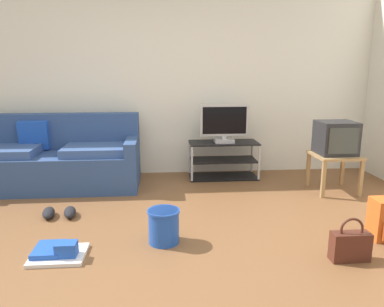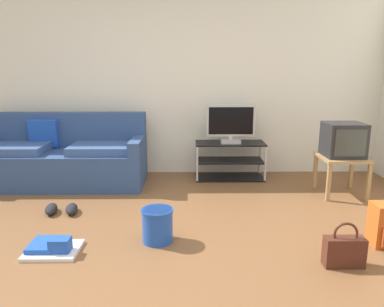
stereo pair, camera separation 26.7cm
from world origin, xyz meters
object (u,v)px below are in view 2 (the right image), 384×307
tv_stand (230,160)px  handbag (344,250)px  crt_tv (343,140)px  flat_tv (231,124)px  sneakers_pair (61,209)px  couch (62,158)px  cleaning_bucket (157,224)px  floor_tray (52,247)px  side_table (342,163)px

tv_stand → handbag: (0.61, -2.33, -0.12)m
crt_tv → handbag: size_ratio=1.22×
flat_tv → sneakers_pair: 2.35m
couch → handbag: bearing=-37.0°
tv_stand → cleaning_bucket: size_ratio=3.15×
tv_stand → flat_tv: size_ratio=1.44×
floor_tray → sneakers_pair: bearing=103.9°
tv_stand → sneakers_pair: tv_stand is taller
couch → crt_tv: size_ratio=4.89×
cleaning_bucket → floor_tray: cleaning_bucket is taller
flat_tv → cleaning_bucket: bearing=-113.8°
couch → side_table: 3.46m
handbag → floor_tray: handbag is taller
tv_stand → flat_tv: bearing=-90.0°
sneakers_pair → floor_tray: floor_tray is taller
cleaning_bucket → flat_tv: bearing=66.2°
tv_stand → side_table: (1.24, -0.69, 0.14)m
flat_tv → cleaning_bucket: 2.14m
cleaning_bucket → crt_tv: bearing=30.8°
crt_tv → couch: bearing=172.5°
couch → cleaning_bucket: 2.17m
side_table → handbag: bearing=-111.0°
floor_tray → cleaning_bucket: bearing=12.7°
flat_tv → cleaning_bucket: size_ratio=2.19×
cleaning_bucket → floor_tray: 0.87m
flat_tv → crt_tv: flat_tv is taller
flat_tv → floor_tray: 2.75m
sneakers_pair → handbag: bearing=-23.5°
cleaning_bucket → floor_tray: size_ratio=0.70×
tv_stand → crt_tv: size_ratio=2.16×
side_table → sneakers_pair: bearing=-169.8°
couch → floor_tray: 1.96m
cleaning_bucket → sneakers_pair: 1.24m
tv_stand → floor_tray: (-1.67, -2.09, -0.21)m
floor_tray → handbag: bearing=-6.0°
flat_tv → floor_tray: bearing=-128.9°
cleaning_bucket → sneakers_pair: bearing=148.1°
tv_stand → cleaning_bucket: tv_stand is taller
flat_tv → handbag: 2.47m
floor_tray → tv_stand: bearing=51.4°
side_table → flat_tv: bearing=151.7°
tv_stand → couch: bearing=-174.2°
flat_tv → sneakers_pair: (-1.88, -1.23, -0.70)m
handbag → cleaning_bucket: bearing=163.5°
couch → tv_stand: (2.19, 0.22, -0.09)m
sneakers_pair → floor_tray: (0.21, -0.84, -0.00)m
tv_stand → side_table: tv_stand is taller
crt_tv → floor_tray: crt_tv is taller
crt_tv → flat_tv: bearing=152.3°
crt_tv → floor_tray: bearing=-154.0°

